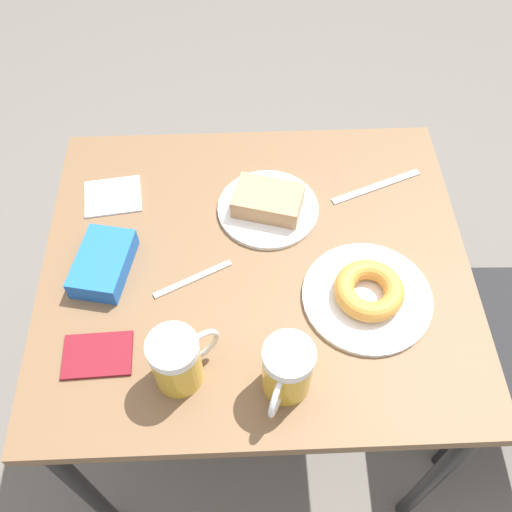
{
  "coord_description": "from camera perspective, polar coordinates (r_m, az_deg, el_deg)",
  "views": [
    {
      "loc": [
        0.66,
        -0.03,
        1.72
      ],
      "look_at": [
        0.0,
        0.0,
        0.77
      ],
      "focal_mm": 40.0,
      "sensor_mm": 36.0,
      "label": 1
    }
  ],
  "objects": [
    {
      "name": "knife",
      "position": [
        1.32,
        11.94,
        6.81
      ],
      "size": [
        0.1,
        0.21,
        0.0
      ],
      "rotation": [
        0.0,
        0.0,
        3.52
      ],
      "color": "silver",
      "rests_on": "table"
    },
    {
      "name": "fork",
      "position": [
        1.15,
        -6.32,
        -2.3
      ],
      "size": [
        0.09,
        0.16,
        0.0
      ],
      "rotation": [
        0.0,
        0.0,
        3.6
      ],
      "color": "silver",
      "rests_on": "table"
    },
    {
      "name": "passport_near_edge",
      "position": [
        1.1,
        -15.55,
        -9.51
      ],
      "size": [
        0.09,
        0.13,
        0.01
      ],
      "rotation": [
        0.0,
        0.0,
        0.04
      ],
      "color": "maroon",
      "rests_on": "table"
    },
    {
      "name": "plate_with_donut",
      "position": [
        1.12,
        11.14,
        -3.69
      ],
      "size": [
        0.25,
        0.25,
        0.05
      ],
      "color": "white",
      "rests_on": "table"
    },
    {
      "name": "plate_with_cake",
      "position": [
        1.23,
        1.22,
        5.22
      ],
      "size": [
        0.22,
        0.22,
        0.05
      ],
      "color": "white",
      "rests_on": "table"
    },
    {
      "name": "napkin_folded",
      "position": [
        1.31,
        -14.12,
        5.81
      ],
      "size": [
        0.12,
        0.14,
        0.0
      ],
      "rotation": [
        0.0,
        0.0,
        1.7
      ],
      "color": "white",
      "rests_on": "table"
    },
    {
      "name": "ground_plane",
      "position": [
        1.84,
        0.0,
        -13.96
      ],
      "size": [
        8.0,
        8.0,
        0.0
      ],
      "primitive_type": "plane",
      "color": "#666059"
    },
    {
      "name": "blue_pouch",
      "position": [
        1.18,
        -15.03,
        -0.72
      ],
      "size": [
        0.17,
        0.13,
        0.05
      ],
      "rotation": [
        0.0,
        0.0,
        2.94
      ],
      "color": "blue",
      "rests_on": "table"
    },
    {
      "name": "table",
      "position": [
        1.23,
        0.0,
        -2.53
      ],
      "size": [
        0.76,
        0.87,
        0.75
      ],
      "color": "brown",
      "rests_on": "ground_plane"
    },
    {
      "name": "beer_mug_center",
      "position": [
        0.98,
        3.12,
        -11.33
      ],
      "size": [
        0.13,
        0.09,
        0.12
      ],
      "color": "gold",
      "rests_on": "table"
    },
    {
      "name": "beer_mug_left",
      "position": [
        1.0,
        -7.87,
        -10.27
      ],
      "size": [
        0.1,
        0.12,
        0.12
      ],
      "color": "gold",
      "rests_on": "table"
    }
  ]
}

